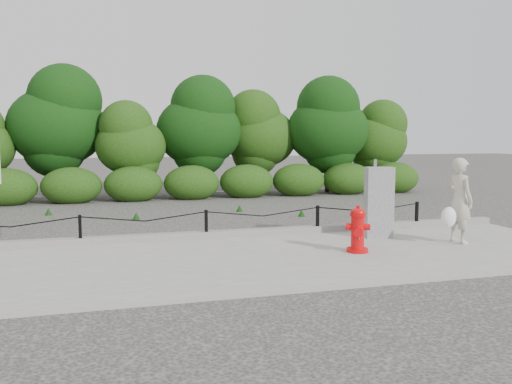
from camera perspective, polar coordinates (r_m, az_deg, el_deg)
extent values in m
plane|color=#2D2B28|center=(11.40, -5.25, -5.27)|extent=(90.00, 90.00, 0.00)
cube|color=gray|center=(9.48, -2.92, -7.33)|extent=(14.00, 4.00, 0.08)
cube|color=slate|center=(11.42, -5.30, -4.49)|extent=(14.00, 0.22, 0.14)
cube|color=black|center=(11.14, -18.02, -3.82)|extent=(0.06, 0.06, 0.60)
cube|color=black|center=(11.33, -5.27, -3.39)|extent=(0.06, 0.06, 0.60)
cube|color=black|center=(12.05, 6.50, -2.84)|extent=(0.06, 0.06, 0.60)
cube|color=black|center=(13.21, 16.56, -2.27)|extent=(0.06, 0.06, 0.60)
cylinder|color=black|center=(11.22, -24.46, -2.87)|extent=(2.50, 0.02, 0.02)
cylinder|color=black|center=(11.13, -11.61, -2.51)|extent=(2.50, 0.02, 0.02)
cylinder|color=black|center=(11.60, 0.80, -2.05)|extent=(2.50, 0.02, 0.02)
cylinder|color=black|center=(12.55, 11.78, -1.56)|extent=(2.50, 0.02, 0.02)
cylinder|color=black|center=(20.45, -20.11, 2.62)|extent=(0.18, 0.18, 2.29)
ellipsoid|color=#174C11|center=(20.43, -20.28, 7.11)|extent=(3.39, 2.94, 3.67)
cylinder|color=black|center=(19.66, -12.95, 1.80)|extent=(0.18, 0.18, 1.67)
ellipsoid|color=#174C11|center=(19.61, -13.03, 5.22)|extent=(2.48, 2.14, 2.68)
cylinder|color=black|center=(20.34, -5.97, 2.74)|extent=(0.18, 0.18, 2.16)
ellipsoid|color=#174C11|center=(20.31, -6.02, 6.99)|extent=(3.19, 2.76, 3.45)
cylinder|color=black|center=(21.31, 0.47, 2.62)|extent=(0.18, 0.18, 1.94)
ellipsoid|color=#174C11|center=(21.28, 0.47, 6.27)|extent=(2.87, 2.48, 3.10)
cylinder|color=black|center=(21.42, 7.52, 2.93)|extent=(0.18, 0.18, 2.19)
ellipsoid|color=#174C11|center=(21.39, 7.57, 7.04)|extent=(3.24, 2.81, 3.51)
cylinder|color=black|center=(22.80, 12.41, 2.51)|extent=(0.18, 0.18, 1.79)
ellipsoid|color=#174C11|center=(22.77, 12.48, 5.66)|extent=(2.64, 2.29, 2.86)
cylinder|color=red|center=(10.22, 10.62, -6.02)|extent=(0.53, 0.53, 0.07)
cylinder|color=red|center=(10.15, 10.65, -4.17)|extent=(0.33, 0.33, 0.60)
cylinder|color=red|center=(10.10, 10.69, -2.37)|extent=(0.38, 0.38, 0.06)
ellipsoid|color=red|center=(10.10, 10.69, -2.18)|extent=(0.34, 0.34, 0.19)
cylinder|color=red|center=(10.08, 10.70, -1.58)|extent=(0.09, 0.09, 0.06)
cylinder|color=red|center=(10.13, 9.72, -3.60)|extent=(0.15, 0.16, 0.12)
cylinder|color=red|center=(10.15, 11.61, -3.63)|extent=(0.15, 0.16, 0.12)
cylinder|color=red|center=(9.97, 10.70, -4.17)|extent=(0.21, 0.19, 0.17)
cylinder|color=slate|center=(10.02, 10.85, -4.64)|extent=(0.01, 0.06, 0.13)
imported|color=#B8B39E|center=(11.51, 20.65, -0.84)|extent=(0.47, 0.66, 1.70)
ellipsoid|color=white|center=(11.22, 19.62, -2.52)|extent=(0.31, 0.24, 0.41)
cube|color=#9C9C9E|center=(11.64, 12.81, -1.07)|extent=(0.62, 0.44, 1.48)
cube|color=slate|center=(11.81, 12.34, -0.59)|extent=(0.07, 0.07, 1.64)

